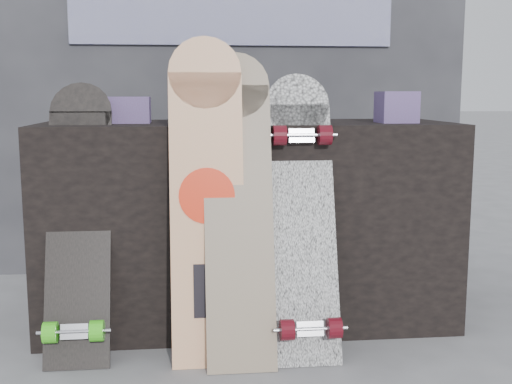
{
  "coord_description": "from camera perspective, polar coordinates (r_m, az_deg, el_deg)",
  "views": [
    {
      "loc": [
        -0.23,
        -2.02,
        0.91
      ],
      "look_at": [
        0.0,
        0.2,
        0.57
      ],
      "focal_mm": 45.0,
      "sensor_mm": 36.0,
      "label": 1
    }
  ],
  "objects": [
    {
      "name": "merch_box_small",
      "position": [
        2.56,
        12.38,
        7.38
      ],
      "size": [
        0.14,
        0.14,
        0.12
      ],
      "primitive_type": "cube",
      "color": "#5D366F",
      "rests_on": "vendor_table"
    },
    {
      "name": "skateboard_dark",
      "position": [
        2.31,
        -15.5,
        -2.05
      ],
      "size": [
        0.22,
        0.4,
        0.96
      ],
      "rotation": [
        -0.35,
        0.0,
        0.0
      ],
      "color": "black",
      "rests_on": "ground"
    },
    {
      "name": "longboard_cascadia",
      "position": [
        2.24,
        4.19,
        -1.7
      ],
      "size": [
        0.23,
        0.38,
        0.99
      ],
      "rotation": [
        -0.31,
        0.0,
        0.0
      ],
      "color": "white",
      "rests_on": "ground"
    },
    {
      "name": "ground",
      "position": [
        2.23,
        0.5,
        -15.36
      ],
      "size": [
        60.0,
        60.0,
        0.0
      ],
      "primitive_type": "plane",
      "color": "slate",
      "rests_on": "ground"
    },
    {
      "name": "longboard_celtic",
      "position": [
        2.18,
        -1.58,
        -0.55
      ],
      "size": [
        0.23,
        0.3,
        1.06
      ],
      "rotation": [
        -0.26,
        0.0,
        0.0
      ],
      "color": "beige",
      "rests_on": "ground"
    },
    {
      "name": "merch_box_flat",
      "position": [
        2.71,
        -1.02,
        7.01
      ],
      "size": [
        0.22,
        0.1,
        0.06
      ],
      "primitive_type": "cube",
      "color": "#D1B78C",
      "rests_on": "vendor_table"
    },
    {
      "name": "booth",
      "position": [
        3.39,
        -2.14,
        11.96
      ],
      "size": [
        2.4,
        0.22,
        2.2
      ],
      "color": "#303034",
      "rests_on": "ground"
    },
    {
      "name": "longboard_geisha",
      "position": [
        2.17,
        -4.4,
        0.08
      ],
      "size": [
        0.25,
        0.21,
        1.11
      ],
      "rotation": [
        -0.18,
        0.0,
        0.0
      ],
      "color": "beige",
      "rests_on": "ground"
    },
    {
      "name": "merch_box_purple",
      "position": [
        2.51,
        -11.45,
        7.16
      ],
      "size": [
        0.18,
        0.12,
        0.1
      ],
      "primitive_type": "cube",
      "color": "#5D366F",
      "rests_on": "vendor_table"
    },
    {
      "name": "vendor_table",
      "position": [
        2.59,
        -0.76,
        -2.67
      ],
      "size": [
        1.6,
        0.6,
        0.8
      ],
      "primitive_type": "cube",
      "color": "black",
      "rests_on": "ground"
    }
  ]
}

